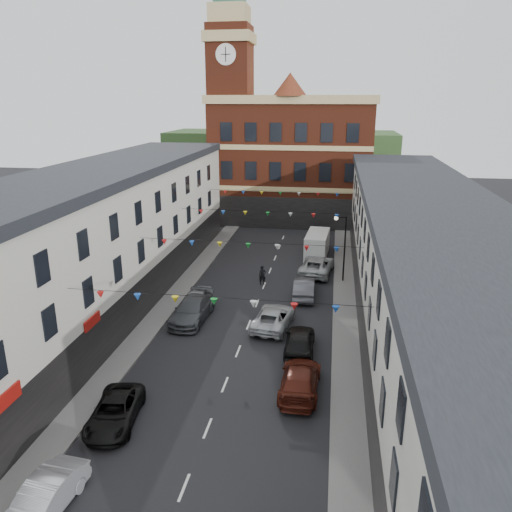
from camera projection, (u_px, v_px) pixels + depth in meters
The scene contains 20 objects.
ground at pixel (238, 351), 32.26m from camera, with size 160.00×160.00×0.00m, color black.
pavement_left at pixel (147, 329), 35.14m from camera, with size 1.80×64.00×0.15m, color #605E5B.
pavement_right at pixel (346, 344), 33.09m from camera, with size 1.80×64.00×0.15m, color #605E5B.
terrace_left at pixel (67, 259), 33.34m from camera, with size 8.40×56.00×10.70m.
terrace_right at pixel (432, 286), 29.99m from camera, with size 8.40×56.00×9.70m.
civic_building at pixel (292, 158), 65.54m from camera, with size 20.60×13.30×18.50m.
clock_tower at pixel (231, 104), 61.82m from camera, with size 5.60×5.60×30.00m.
distant_hill at pixel (281, 160), 89.73m from camera, with size 40.00×14.00×10.00m, color #305427.
street_lamp at pixel (342, 240), 43.29m from camera, with size 1.10×0.36×6.00m.
car_left_b at pixel (43, 499), 19.43m from camera, with size 1.52×4.35×1.43m, color #ACADB4.
car_left_c at pixel (115, 412), 24.95m from camera, with size 2.17×4.71×1.31m, color black.
car_left_d at pixel (192, 310), 36.58m from camera, with size 2.26×5.56×1.61m, color #42454A.
car_left_e at pixel (197, 299), 38.69m from camera, with size 1.73×4.30×1.46m, color #9DA1A5.
car_right_c at pixel (300, 379), 27.61m from camera, with size 2.13×5.23×1.52m, color #4E1A0F.
car_right_d at pixel (300, 341), 31.92m from camera, with size 1.87×4.66×1.59m, color black.
car_right_e at pixel (304, 288), 40.91m from camera, with size 1.66×4.77×1.57m, color #515259.
car_right_f at pixel (317, 265), 46.30m from camera, with size 2.70×5.86×1.63m, color #AEB1B3.
moving_car at pixel (273, 317), 35.53m from camera, with size 2.42×5.24×1.46m, color silver.
white_van at pixel (317, 244), 51.51m from camera, with size 2.11×5.49×2.43m, color silver.
pedestrian at pixel (262, 275), 43.54m from camera, with size 0.63×0.41×1.73m, color black.
Camera 1 is at (5.65, -28.36, 15.62)m, focal length 35.00 mm.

